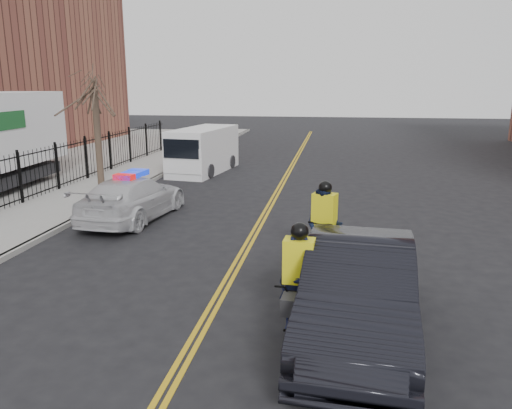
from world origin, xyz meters
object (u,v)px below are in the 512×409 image
object	(u,v)px
cyclist_near	(298,295)
cyclist_far	(324,232)
dark_sedan	(358,291)
cargo_van	(202,151)
police_cruiser	(133,198)

from	to	relation	value
cyclist_near	cyclist_far	xyz separation A→B (m)	(0.35, 3.60, 0.12)
dark_sedan	cyclist_near	distance (m)	1.06
cargo_van	police_cruiser	bearing A→B (deg)	-81.81
cargo_van	cyclist_near	bearing A→B (deg)	-61.66
cargo_van	cyclist_near	distance (m)	17.25
police_cruiser	cyclist_far	distance (m)	7.18
police_cruiser	dark_sedan	xyz separation A→B (m)	(7.06, -6.92, 0.15)
cargo_van	cyclist_far	size ratio (longest dim) A/B	2.54
dark_sedan	police_cruiser	bearing A→B (deg)	139.66
dark_sedan	cargo_van	world-z (taller)	cargo_van
police_cruiser	dark_sedan	world-z (taller)	dark_sedan
police_cruiser	cyclist_far	bearing A→B (deg)	157.65
police_cruiser	cyclist_near	size ratio (longest dim) A/B	2.39
police_cruiser	dark_sedan	bearing A→B (deg)	140.75
police_cruiser	cargo_van	distance (m)	9.22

